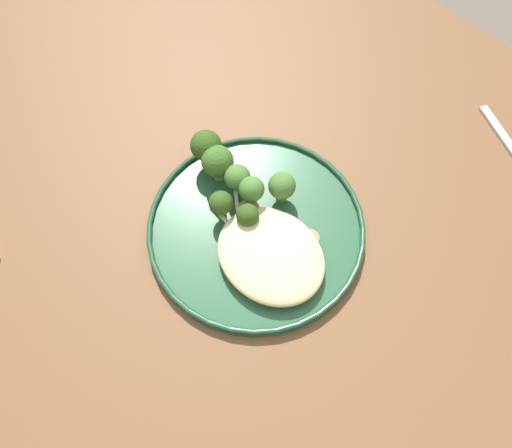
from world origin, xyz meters
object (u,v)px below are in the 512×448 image
seared_scallop_on_noodles (234,246)px  seared_scallop_large_seared (310,239)px  dinner_plate (256,228)px  seared_scallop_tiny_bay (262,282)px  broccoli_floret_near_rim (237,178)px  broccoli_floret_right_tilted (218,162)px  broccoli_floret_rear_charred (252,190)px  broccoli_floret_center_pile (221,204)px  broccoli_floret_tall_stalk (206,146)px  broccoli_floret_left_leaning (282,186)px  seared_scallop_rear_pale (274,260)px  seared_scallop_front_small (251,213)px  broccoli_floret_split_head (248,216)px

seared_scallop_on_noodles → seared_scallop_large_seared: seared_scallop_on_noodles is taller
dinner_plate → seared_scallop_tiny_bay: 0.08m
seared_scallop_on_noodles → broccoli_floret_near_rim: 0.09m
seared_scallop_large_seared → seared_scallop_tiny_bay: bearing=89.7°
seared_scallop_large_seared → broccoli_floret_near_rim: size_ratio=0.43×
broccoli_floret_right_tilted → broccoli_floret_rear_charred: (-0.06, -0.00, -0.00)m
broccoli_floret_center_pile → broccoli_floret_tall_stalk: (0.08, -0.04, 0.01)m
broccoli_floret_near_rim → broccoli_floret_left_leaning: broccoli_floret_near_rim is taller
broccoli_floret_rear_charred → broccoli_floret_tall_stalk: size_ratio=0.89×
broccoli_floret_tall_stalk → broccoli_floret_center_pile: bearing=151.0°
seared_scallop_rear_pale → seared_scallop_on_noodles: bearing=24.9°
dinner_plate → seared_scallop_on_noodles: size_ratio=8.56×
seared_scallop_large_seared → broccoli_floret_right_tilted: bearing=6.7°
seared_scallop_front_small → broccoli_floret_split_head: 0.02m
seared_scallop_rear_pale → seared_scallop_front_small: size_ratio=0.91×
dinner_plate → broccoli_floret_right_tilted: broccoli_floret_right_tilted is taller
broccoli_floret_tall_stalk → broccoli_floret_near_rim: bearing=178.9°
seared_scallop_tiny_bay → broccoli_floret_right_tilted: 0.17m
broccoli_floret_near_rim → broccoli_floret_tall_stalk: (0.06, -0.00, 0.01)m
dinner_plate → seared_scallop_on_noodles: bearing=94.2°
dinner_plate → broccoli_floret_right_tilted: (0.09, -0.02, 0.04)m
broccoli_floret_center_pile → seared_scallop_tiny_bay: bearing=164.4°
seared_scallop_large_seared → seared_scallop_tiny_bay: size_ratio=0.97×
seared_scallop_large_seared → seared_scallop_front_small: 0.09m
seared_scallop_front_small → broccoli_floret_right_tilted: 0.08m
broccoli_floret_rear_charred → seared_scallop_front_small: bearing=132.3°
broccoli_floret_right_tilted → broccoli_floret_tall_stalk: broccoli_floret_tall_stalk is taller
seared_scallop_rear_pale → broccoli_floret_tall_stalk: (0.17, -0.04, 0.03)m
broccoli_floret_split_head → broccoli_floret_right_tilted: (0.08, -0.02, 0.01)m
dinner_plate → broccoli_floret_tall_stalk: 0.13m
seared_scallop_rear_pale → broccoli_floret_left_leaning: 0.10m
dinner_plate → broccoli_floret_rear_charred: (0.03, -0.02, 0.04)m
seared_scallop_rear_pale → seared_scallop_large_seared: bearing=-100.2°
seared_scallop_on_noodles → broccoli_floret_center_pile: bearing=-25.5°
seared_scallop_large_seared → broccoli_floret_split_head: broccoli_floret_split_head is taller
seared_scallop_large_seared → broccoli_floret_right_tilted: 0.16m
dinner_plate → seared_scallop_large_seared: bearing=-151.0°
seared_scallop_tiny_bay → broccoli_floret_rear_charred: bearing=-37.3°
dinner_plate → seared_scallop_rear_pale: bearing=160.2°
broccoli_floret_split_head → broccoli_floret_rear_charred: 0.03m
broccoli_floret_right_tilted → broccoli_floret_tall_stalk: (0.03, -0.00, 0.00)m
seared_scallop_on_noodles → broccoli_floret_split_head: 0.04m
broccoli_floret_split_head → broccoli_floret_left_leaning: broccoli_floret_left_leaning is taller
broccoli_floret_center_pile → broccoli_floret_rear_charred: bearing=-109.7°
seared_scallop_large_seared → seared_scallop_tiny_bay: 0.09m
broccoli_floret_rear_charred → broccoli_floret_tall_stalk: (0.09, -0.00, 0.00)m
seared_scallop_on_noodles → seared_scallop_front_small: size_ratio=1.13×
broccoli_floret_right_tilted → broccoli_floret_split_head: bearing=164.1°
seared_scallop_on_noodles → seared_scallop_front_small: seared_scallop_front_small is taller
seared_scallop_on_noodles → broccoli_floret_near_rim: (0.06, -0.06, 0.02)m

